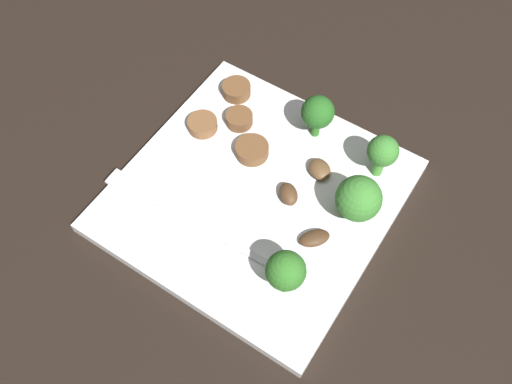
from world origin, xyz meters
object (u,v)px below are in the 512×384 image
object	(u,v)px
broccoli_floret_0	(382,152)
broccoli_floret_1	(318,113)
plate	(256,195)
mushroom_2	(314,238)
broccoli_floret_2	(286,271)
broccoli_floret_3	(359,199)
mushroom_0	(320,169)
sausage_slice_1	(239,119)
sausage_slice_3	(252,150)
fork	(174,211)
sausage_slice_2	(203,124)
sausage_slice_0	(236,90)
mushroom_3	(288,194)

from	to	relation	value
broccoli_floret_0	broccoli_floret_1	world-z (taller)	same
plate	mushroom_2	size ratio (longest dim) A/B	8.58
broccoli_floret_2	broccoli_floret_3	bearing A→B (deg)	-100.34
broccoli_floret_1	mushroom_0	xyz separation A→B (m)	(-0.03, 0.04, -0.03)
broccoli_floret_3	sausage_slice_1	distance (m)	0.16
plate	broccoli_floret_1	world-z (taller)	broccoli_floret_1
sausage_slice_3	broccoli_floret_0	bearing A→B (deg)	-157.08
broccoli_floret_2	mushroom_0	xyz separation A→B (m)	(0.03, -0.12, -0.03)
fork	broccoli_floret_0	size ratio (longest dim) A/B	3.63
mushroom_2	sausage_slice_2	bearing A→B (deg)	-17.11
broccoli_floret_0	sausage_slice_3	xyz separation A→B (m)	(0.11, 0.05, -0.03)
sausage_slice_1	sausage_slice_2	distance (m)	0.04
broccoli_floret_1	broccoli_floret_2	bearing A→B (deg)	111.07
sausage_slice_0	mushroom_3	bearing A→B (deg)	144.74
broccoli_floret_3	mushroom_0	size ratio (longest dim) A/B	2.03
mushroom_0	broccoli_floret_2	bearing A→B (deg)	105.68
mushroom_3	mushroom_0	bearing A→B (deg)	-104.50
broccoli_floret_1	sausage_slice_3	bearing A→B (deg)	54.59
sausage_slice_0	sausage_slice_3	xyz separation A→B (m)	(-0.06, 0.06, -0.00)
fork	broccoli_floret_2	xyz separation A→B (m)	(-0.12, 0.01, 0.03)
sausage_slice_1	mushroom_0	xyz separation A→B (m)	(-0.10, 0.01, -0.00)
sausage_slice_2	sausage_slice_3	world-z (taller)	same
mushroom_0	mushroom_3	xyz separation A→B (m)	(0.01, 0.04, 0.00)
mushroom_2	mushroom_0	bearing A→B (deg)	-63.82
mushroom_0	mushroom_2	world-z (taller)	mushroom_0
broccoli_floret_1	mushroom_2	world-z (taller)	broccoli_floret_1
broccoli_floret_2	sausage_slice_2	world-z (taller)	broccoli_floret_2
broccoli_floret_2	sausage_slice_0	bearing A→B (deg)	-45.26
broccoli_floret_2	broccoli_floret_1	bearing A→B (deg)	-68.93
sausage_slice_0	mushroom_0	world-z (taller)	sausage_slice_0
fork	sausage_slice_0	bearing A→B (deg)	-79.15
broccoli_floret_1	broccoli_floret_3	world-z (taller)	broccoli_floret_3
sausage_slice_0	sausage_slice_1	size ratio (longest dim) A/B	1.08
mushroom_2	mushroom_3	world-z (taller)	mushroom_3
fork	sausage_slice_0	world-z (taller)	sausage_slice_0
broccoli_floret_3	mushroom_2	size ratio (longest dim) A/B	1.83
sausage_slice_0	sausage_slice_3	size ratio (longest dim) A/B	0.90
plate	fork	distance (m)	0.08
mushroom_0	broccoli_floret_1	bearing A→B (deg)	-54.86
broccoli_floret_3	mushroom_3	bearing A→B (deg)	14.71
sausage_slice_0	mushroom_3	xyz separation A→B (m)	(-0.11, 0.08, -0.00)
fork	broccoli_floret_3	distance (m)	0.17
broccoli_floret_3	mushroom_2	xyz separation A→B (m)	(0.02, 0.04, -0.03)
fork	broccoli_floret_2	world-z (taller)	broccoli_floret_2
fork	mushroom_2	size ratio (longest dim) A/B	6.28
broccoli_floret_2	sausage_slice_0	distance (m)	0.22
fork	broccoli_floret_0	world-z (taller)	broccoli_floret_0
fork	broccoli_floret_2	bearing A→B (deg)	175.38
mushroom_2	broccoli_floret_0	bearing A→B (deg)	-97.80
sausage_slice_0	mushroom_0	xyz separation A→B (m)	(-0.12, 0.04, -0.00)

